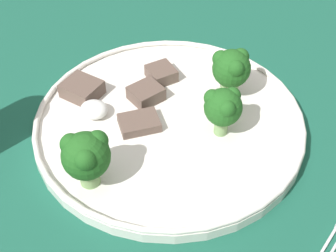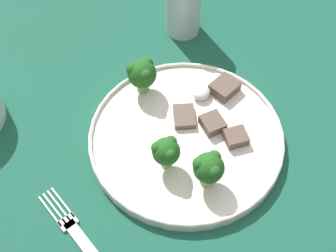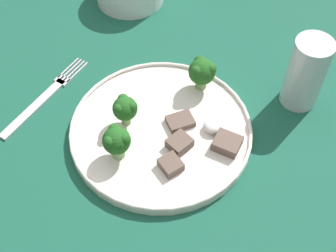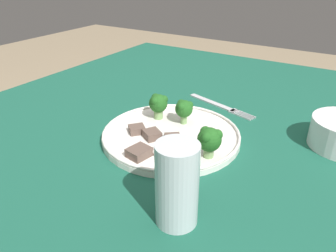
{
  "view_description": "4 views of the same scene",
  "coord_description": "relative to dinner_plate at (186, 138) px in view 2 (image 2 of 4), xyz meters",
  "views": [
    {
      "loc": [
        -0.12,
        0.38,
        1.09
      ],
      "look_at": [
        0.0,
        0.06,
        0.76
      ],
      "focal_mm": 50.0,
      "sensor_mm": 36.0,
      "label": 1
    },
    {
      "loc": [
        -0.33,
        -0.14,
        1.32
      ],
      "look_at": [
        -0.01,
        0.06,
        0.79
      ],
      "focal_mm": 50.0,
      "sensor_mm": 36.0,
      "label": 2
    },
    {
      "loc": [
        0.14,
        -0.37,
        1.33
      ],
      "look_at": [
        0.02,
        0.04,
        0.76
      ],
      "focal_mm": 50.0,
      "sensor_mm": 36.0,
      "label": 3
    },
    {
      "loc": [
        0.52,
        0.36,
        1.07
      ],
      "look_at": [
        0.02,
        0.05,
        0.77
      ],
      "focal_mm": 35.0,
      "sensor_mm": 36.0,
      "label": 4
    }
  ],
  "objects": [
    {
      "name": "broccoli_floret_near_rim_left",
      "position": [
        0.04,
        0.1,
        0.04
      ],
      "size": [
        0.05,
        0.04,
        0.06
      ],
      "color": "#7FA866",
      "rests_on": "dinner_plate"
    },
    {
      "name": "drinking_glass",
      "position": [
        0.2,
        0.13,
        0.05
      ],
      "size": [
        0.06,
        0.06,
        0.13
      ],
      "color": "silver",
      "rests_on": "table"
    },
    {
      "name": "meat_slice_rear_slice",
      "position": [
        0.11,
        -0.0,
        0.01
      ],
      "size": [
        0.05,
        0.04,
        0.02
      ],
      "color": "brown",
      "rests_on": "dinner_plate"
    },
    {
      "name": "meat_slice_front_slice",
      "position": [
        0.04,
        -0.02,
        0.01
      ],
      "size": [
        0.04,
        0.04,
        0.02
      ],
      "color": "brown",
      "rests_on": "dinner_plate"
    },
    {
      "name": "fork",
      "position": [
        -0.21,
        0.02,
        -0.01
      ],
      "size": [
        0.08,
        0.2,
        0.0
      ],
      "color": "silver",
      "rests_on": "table"
    },
    {
      "name": "table",
      "position": [
        -0.01,
        -0.05,
        -0.1
      ],
      "size": [
        1.37,
        1.01,
        0.74
      ],
      "color": "#195642",
      "rests_on": "ground_plane"
    },
    {
      "name": "meat_slice_middle_slice",
      "position": [
        0.03,
        0.02,
        0.01
      ],
      "size": [
        0.05,
        0.05,
        0.01
      ],
      "color": "brown",
      "rests_on": "dinner_plate"
    },
    {
      "name": "sauce_dollop",
      "position": [
        0.08,
        0.02,
        0.01
      ],
      "size": [
        0.03,
        0.03,
        0.02
      ],
      "color": "white",
      "rests_on": "dinner_plate"
    },
    {
      "name": "broccoli_floret_back_left",
      "position": [
        -0.06,
        -0.0,
        0.04
      ],
      "size": [
        0.04,
        0.04,
        0.05
      ],
      "color": "#7FA866",
      "rests_on": "dinner_plate"
    },
    {
      "name": "dinner_plate",
      "position": [
        0.0,
        0.0,
        0.0
      ],
      "size": [
        0.29,
        0.29,
        0.02
      ],
      "color": "white",
      "rests_on": "table"
    },
    {
      "name": "meat_slice_edge_slice",
      "position": [
        0.03,
        -0.06,
        0.01
      ],
      "size": [
        0.04,
        0.04,
        0.01
      ],
      "color": "brown",
      "rests_on": "dinner_plate"
    },
    {
      "name": "broccoli_floret_center_left",
      "position": [
        -0.05,
        -0.06,
        0.04
      ],
      "size": [
        0.04,
        0.04,
        0.06
      ],
      "color": "#7FA866",
      "rests_on": "dinner_plate"
    }
  ]
}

